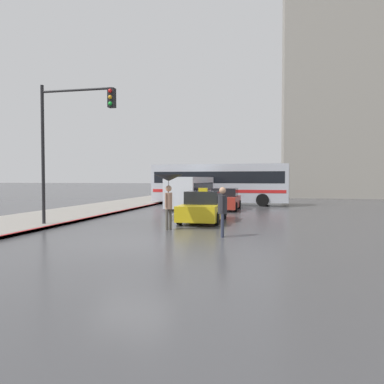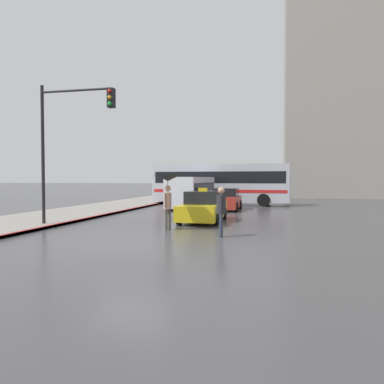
% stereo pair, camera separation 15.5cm
% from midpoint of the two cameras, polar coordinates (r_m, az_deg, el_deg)
% --- Properties ---
extents(ground_plane, '(300.00, 300.00, 0.00)m').
position_cam_midpoint_polar(ground_plane, '(12.42, -8.84, -7.67)').
color(ground_plane, '#424244').
extents(taxi, '(1.91, 4.19, 1.64)m').
position_cam_midpoint_polar(taxi, '(18.22, 1.95, -2.41)').
color(taxi, gold).
rests_on(taxi, ground_plane).
extents(sedan_red, '(1.91, 4.01, 1.45)m').
position_cam_midpoint_polar(sedan_red, '(25.05, 5.29, -1.22)').
color(sedan_red, '#A52D23').
rests_on(sedan_red, ground_plane).
extents(ambulance_van, '(2.46, 5.45, 2.20)m').
position_cam_midpoint_polar(ambulance_van, '(26.01, 0.02, 0.15)').
color(ambulance_van, silver).
rests_on(ambulance_van, ground_plane).
extents(city_bus, '(10.93, 3.12, 3.22)m').
position_cam_midpoint_polar(city_bus, '(30.14, 4.55, 1.47)').
color(city_bus, '#B2B7C1').
rests_on(city_bus, ground_plane).
extents(pedestrian_with_umbrella, '(1.15, 1.15, 2.25)m').
position_cam_midpoint_polar(pedestrian_with_umbrella, '(15.24, -3.42, 1.21)').
color(pedestrian_with_umbrella, '#4C473D').
rests_on(pedestrian_with_umbrella, ground_plane).
extents(pedestrian_man, '(0.37, 0.49, 1.79)m').
position_cam_midpoint_polar(pedestrian_man, '(13.42, 4.80, -2.29)').
color(pedestrian_man, '#2D3347').
rests_on(pedestrian_man, ground_plane).
extents(traffic_light, '(3.45, 0.38, 6.14)m').
position_cam_midpoint_polar(traffic_light, '(17.04, -17.95, 9.19)').
color(traffic_light, black).
rests_on(traffic_light, ground_plane).
extents(building_tower_near, '(12.88, 12.98, 30.39)m').
position_cam_midpoint_polar(building_tower_near, '(49.72, 21.87, 17.19)').
color(building_tower_near, gray).
rests_on(building_tower_near, ground_plane).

